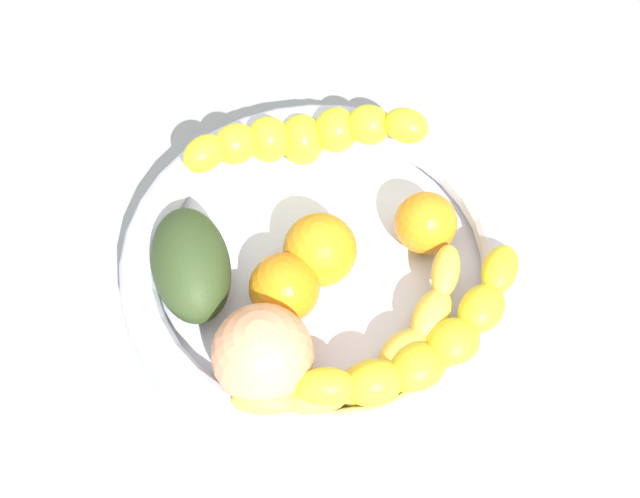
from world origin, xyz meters
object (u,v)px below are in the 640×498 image
(banana_draped_right, at_px, (303,137))
(orange_mid_right, at_px, (284,288))
(fruit_bowl, at_px, (320,264))
(banana_draped_left, at_px, (376,356))
(orange_front, at_px, (320,250))
(peach_blush, at_px, (263,355))
(banana_arching_top, at_px, (429,346))
(avocado_dark, at_px, (191,265))
(orange_mid_left, at_px, (426,223))

(banana_draped_right, relative_size, orange_mid_right, 3.41)
(banana_draped_right, bearing_deg, fruit_bowl, -63.19)
(banana_draped_left, bearing_deg, orange_front, 134.43)
(banana_draped_left, xyz_separation_m, orange_mid_right, (-0.08, 0.03, 0.00))
(peach_blush, bearing_deg, orange_mid_right, 96.61)
(peach_blush, bearing_deg, banana_arching_top, 24.36)
(banana_draped_left, bearing_deg, avocado_dark, 171.59)
(fruit_bowl, xyz_separation_m, banana_draped_left, (0.07, -0.07, 0.02))
(banana_arching_top, xyz_separation_m, orange_mid_right, (-0.12, 0.01, -0.00))
(banana_draped_right, height_order, orange_mid_right, banana_draped_right)
(orange_front, bearing_deg, fruit_bowl, 48.07)
(banana_draped_right, relative_size, banana_arching_top, 1.06)
(banana_arching_top, xyz_separation_m, peach_blush, (-0.11, -0.05, 0.01))
(banana_draped_right, relative_size, orange_front, 3.20)
(orange_mid_right, bearing_deg, banana_draped_right, 104.18)
(banana_arching_top, distance_m, orange_mid_right, 0.12)
(fruit_bowl, height_order, banana_draped_right, banana_draped_right)
(orange_front, xyz_separation_m, avocado_dark, (-0.09, -0.05, 0.00))
(orange_mid_left, height_order, avocado_dark, avocado_dark)
(banana_draped_right, distance_m, peach_blush, 0.20)
(orange_mid_left, bearing_deg, orange_front, -142.27)
(peach_blush, bearing_deg, banana_draped_right, 101.89)
(banana_draped_right, distance_m, avocado_dark, 0.15)
(banana_arching_top, bearing_deg, fruit_bowl, 153.09)
(banana_draped_right, distance_m, orange_mid_right, 0.14)
(orange_mid_left, bearing_deg, avocado_dark, -147.66)
(banana_draped_right, xyz_separation_m, peach_blush, (0.04, -0.20, 0.00))
(fruit_bowl, xyz_separation_m, banana_draped_right, (-0.05, 0.10, 0.03))
(peach_blush, bearing_deg, avocado_dark, 145.91)
(banana_draped_left, relative_size, orange_mid_left, 3.67)
(avocado_dark, distance_m, peach_blush, 0.10)
(banana_arching_top, bearing_deg, orange_front, 153.24)
(fruit_bowl, xyz_separation_m, orange_mid_left, (0.07, 0.05, 0.02))
(orange_mid_right, bearing_deg, orange_front, 70.28)
(fruit_bowl, relative_size, banana_draped_right, 1.70)
(orange_mid_left, bearing_deg, banana_draped_left, -91.29)
(orange_front, height_order, peach_blush, peach_blush)
(orange_mid_left, bearing_deg, banana_draped_right, 160.17)
(orange_front, height_order, orange_mid_left, orange_front)
(banana_draped_right, distance_m, orange_mid_left, 0.13)
(banana_draped_right, relative_size, avocado_dark, 1.87)
(orange_front, distance_m, avocado_dark, 0.10)
(banana_arching_top, distance_m, orange_mid_left, 0.11)
(fruit_bowl, height_order, banana_arching_top, banana_arching_top)
(fruit_bowl, xyz_separation_m, orange_front, (-0.00, -0.00, 0.02))
(banana_draped_left, height_order, banana_arching_top, banana_arching_top)
(orange_mid_left, xyz_separation_m, orange_mid_right, (-0.08, -0.09, 0.00))
(banana_draped_right, distance_m, banana_arching_top, 0.21)
(banana_draped_right, xyz_separation_m, orange_mid_right, (0.03, -0.14, -0.01))
(banana_draped_left, height_order, banana_draped_right, banana_draped_right)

